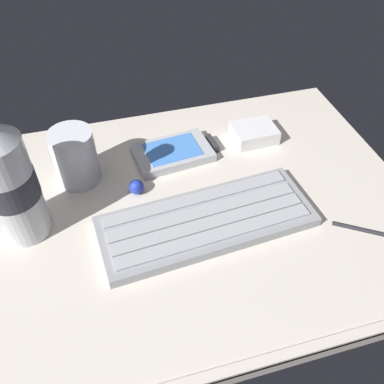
# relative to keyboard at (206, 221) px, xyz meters

# --- Properties ---
(ground_plane) EXTENTS (0.64, 0.48, 0.03)m
(ground_plane) POSITION_rel_keyboard_xyz_m (-0.01, 0.04, -0.02)
(ground_plane) COLOR beige
(keyboard) EXTENTS (0.30, 0.13, 0.02)m
(keyboard) POSITION_rel_keyboard_xyz_m (0.00, 0.00, 0.00)
(keyboard) COLOR #93969B
(keyboard) RESTS_ON ground_plane
(handheld_device) EXTENTS (0.13, 0.09, 0.02)m
(handheld_device) POSITION_rel_keyboard_xyz_m (-0.00, 0.15, -0.00)
(handheld_device) COLOR #B7BABF
(handheld_device) RESTS_ON ground_plane
(juice_cup) EXTENTS (0.06, 0.06, 0.09)m
(juice_cup) POSITION_rel_keyboard_xyz_m (-0.16, 0.14, 0.03)
(juice_cup) COLOR silver
(juice_cup) RESTS_ON ground_plane
(water_bottle) EXTENTS (0.07, 0.07, 0.21)m
(water_bottle) POSITION_rel_keyboard_xyz_m (-0.24, 0.06, 0.08)
(water_bottle) COLOR silver
(water_bottle) RESTS_ON ground_plane
(charger_block) EXTENTS (0.07, 0.06, 0.02)m
(charger_block) POSITION_rel_keyboard_xyz_m (0.13, 0.16, 0.00)
(charger_block) COLOR white
(charger_block) RESTS_ON ground_plane
(trackball_mouse) EXTENTS (0.02, 0.02, 0.02)m
(trackball_mouse) POSITION_rel_keyboard_xyz_m (-0.08, 0.09, 0.00)
(trackball_mouse) COLOR #2338B2
(trackball_mouse) RESTS_ON ground_plane
(stylus_pen) EXTENTS (0.08, 0.06, 0.01)m
(stylus_pen) POSITION_rel_keyboard_xyz_m (0.21, -0.07, -0.00)
(stylus_pen) COLOR #26262B
(stylus_pen) RESTS_ON ground_plane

